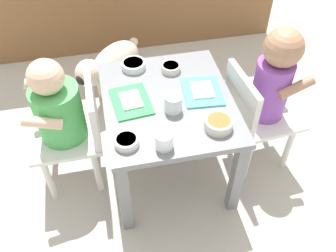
{
  "coord_description": "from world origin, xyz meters",
  "views": [
    {
      "loc": [
        -0.22,
        -1.05,
        1.39
      ],
      "look_at": [
        0.0,
        0.0,
        0.28
      ],
      "focal_mm": 39.04,
      "sensor_mm": 36.0,
      "label": 1
    }
  ],
  "objects_px": {
    "cereal_bowl_right_side": "(133,65)",
    "veggie_bowl_near": "(127,141)",
    "seated_child_left": "(61,112)",
    "dining_table": "(168,113)",
    "food_tray_left": "(131,101)",
    "seated_child_right": "(269,86)",
    "cereal_bowl_left_side": "(171,68)",
    "veggie_bowl_far": "(219,123)",
    "dog": "(111,65)",
    "water_cup_right": "(173,104)",
    "food_tray_right": "(202,91)",
    "water_cup_left": "(164,141)"
  },
  "relations": [
    {
      "from": "cereal_bowl_right_side",
      "to": "veggie_bowl_near",
      "type": "bearing_deg",
      "value": -101.3
    },
    {
      "from": "seated_child_left",
      "to": "cereal_bowl_right_side",
      "type": "xyz_separation_m",
      "value": [
        0.31,
        0.19,
        0.04
      ]
    },
    {
      "from": "dining_table",
      "to": "cereal_bowl_right_side",
      "type": "xyz_separation_m",
      "value": [
        -0.1,
        0.23,
        0.09
      ]
    },
    {
      "from": "dining_table",
      "to": "food_tray_left",
      "type": "bearing_deg",
      "value": 173.76
    },
    {
      "from": "seated_child_right",
      "to": "veggie_bowl_near",
      "type": "bearing_deg",
      "value": -163.37
    },
    {
      "from": "food_tray_left",
      "to": "cereal_bowl_left_side",
      "type": "bearing_deg",
      "value": 40.14
    },
    {
      "from": "seated_child_left",
      "to": "veggie_bowl_far",
      "type": "xyz_separation_m",
      "value": [
        0.56,
        -0.22,
        0.04
      ]
    },
    {
      "from": "dog",
      "to": "food_tray_left",
      "type": "bearing_deg",
      "value": -84.97
    },
    {
      "from": "dog",
      "to": "dining_table",
      "type": "bearing_deg",
      "value": -71.49
    },
    {
      "from": "dog",
      "to": "water_cup_right",
      "type": "bearing_deg",
      "value": -72.56
    },
    {
      "from": "seated_child_right",
      "to": "dog",
      "type": "height_order",
      "value": "seated_child_right"
    },
    {
      "from": "food_tray_left",
      "to": "food_tray_right",
      "type": "distance_m",
      "value": 0.29
    },
    {
      "from": "water_cup_right",
      "to": "seated_child_right",
      "type": "bearing_deg",
      "value": 6.05
    },
    {
      "from": "food_tray_right",
      "to": "veggie_bowl_far",
      "type": "xyz_separation_m",
      "value": [
        0.0,
        -0.2,
        0.02
      ]
    },
    {
      "from": "seated_child_left",
      "to": "cereal_bowl_right_side",
      "type": "height_order",
      "value": "seated_child_left"
    },
    {
      "from": "food_tray_left",
      "to": "seated_child_right",
      "type": "bearing_deg",
      "value": -3.46
    },
    {
      "from": "veggie_bowl_near",
      "to": "water_cup_right",
      "type": "bearing_deg",
      "value": 34.98
    },
    {
      "from": "water_cup_left",
      "to": "dining_table",
      "type": "bearing_deg",
      "value": 75.06
    },
    {
      "from": "dining_table",
      "to": "dog",
      "type": "xyz_separation_m",
      "value": [
        -0.19,
        0.58,
        -0.14
      ]
    },
    {
      "from": "seated_child_right",
      "to": "veggie_bowl_far",
      "type": "bearing_deg",
      "value": -147.92
    },
    {
      "from": "water_cup_right",
      "to": "veggie_bowl_near",
      "type": "height_order",
      "value": "water_cup_right"
    },
    {
      "from": "water_cup_left",
      "to": "food_tray_right",
      "type": "bearing_deg",
      "value": 50.65
    },
    {
      "from": "veggie_bowl_far",
      "to": "cereal_bowl_right_side",
      "type": "distance_m",
      "value": 0.49
    },
    {
      "from": "food_tray_left",
      "to": "water_cup_right",
      "type": "height_order",
      "value": "water_cup_right"
    },
    {
      "from": "food_tray_right",
      "to": "cereal_bowl_right_side",
      "type": "height_order",
      "value": "cereal_bowl_right_side"
    },
    {
      "from": "water_cup_right",
      "to": "veggie_bowl_far",
      "type": "xyz_separation_m",
      "value": [
        0.14,
        -0.12,
        -0.01
      ]
    },
    {
      "from": "seated_child_left",
      "to": "water_cup_left",
      "type": "distance_m",
      "value": 0.45
    },
    {
      "from": "cereal_bowl_left_side",
      "to": "veggie_bowl_near",
      "type": "distance_m",
      "value": 0.45
    },
    {
      "from": "dining_table",
      "to": "food_tray_left",
      "type": "relative_size",
      "value": 2.9
    },
    {
      "from": "seated_child_right",
      "to": "water_cup_right",
      "type": "height_order",
      "value": "seated_child_right"
    },
    {
      "from": "seated_child_left",
      "to": "food_tray_right",
      "type": "distance_m",
      "value": 0.56
    },
    {
      "from": "dining_table",
      "to": "veggie_bowl_near",
      "type": "distance_m",
      "value": 0.29
    },
    {
      "from": "seated_child_left",
      "to": "dog",
      "type": "distance_m",
      "value": 0.62
    },
    {
      "from": "veggie_bowl_near",
      "to": "veggie_bowl_far",
      "type": "bearing_deg",
      "value": 2.12
    },
    {
      "from": "water_cup_left",
      "to": "cereal_bowl_right_side",
      "type": "xyz_separation_m",
      "value": [
        -0.04,
        0.47,
        -0.01
      ]
    },
    {
      "from": "seated_child_right",
      "to": "food_tray_left",
      "type": "distance_m",
      "value": 0.56
    },
    {
      "from": "dining_table",
      "to": "food_tray_left",
      "type": "distance_m",
      "value": 0.17
    },
    {
      "from": "water_cup_right",
      "to": "veggie_bowl_near",
      "type": "xyz_separation_m",
      "value": [
        -0.2,
        -0.14,
        -0.01
      ]
    },
    {
      "from": "cereal_bowl_left_side",
      "to": "veggie_bowl_near",
      "type": "relative_size",
      "value": 0.96
    },
    {
      "from": "food_tray_left",
      "to": "veggie_bowl_near",
      "type": "distance_m",
      "value": 0.22
    },
    {
      "from": "cereal_bowl_right_side",
      "to": "veggie_bowl_near",
      "type": "distance_m",
      "value": 0.44
    },
    {
      "from": "veggie_bowl_far",
      "to": "water_cup_left",
      "type": "bearing_deg",
      "value": -166.44
    },
    {
      "from": "cereal_bowl_left_side",
      "to": "veggie_bowl_near",
      "type": "xyz_separation_m",
      "value": [
        -0.24,
        -0.38,
        0.0
      ]
    },
    {
      "from": "dog",
      "to": "cereal_bowl_left_side",
      "type": "bearing_deg",
      "value": -58.49
    },
    {
      "from": "water_cup_right",
      "to": "veggie_bowl_far",
      "type": "height_order",
      "value": "water_cup_right"
    },
    {
      "from": "food_tray_left",
      "to": "veggie_bowl_far",
      "type": "xyz_separation_m",
      "value": [
        0.29,
        -0.2,
        0.02
      ]
    },
    {
      "from": "water_cup_left",
      "to": "water_cup_right",
      "type": "bearing_deg",
      "value": 68.12
    },
    {
      "from": "dog",
      "to": "cereal_bowl_right_side",
      "type": "xyz_separation_m",
      "value": [
        0.09,
        -0.35,
        0.24
      ]
    },
    {
      "from": "seated_child_left",
      "to": "food_tray_right",
      "type": "height_order",
      "value": "seated_child_left"
    },
    {
      "from": "water_cup_left",
      "to": "dog",
      "type": "bearing_deg",
      "value": 99.08
    }
  ]
}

